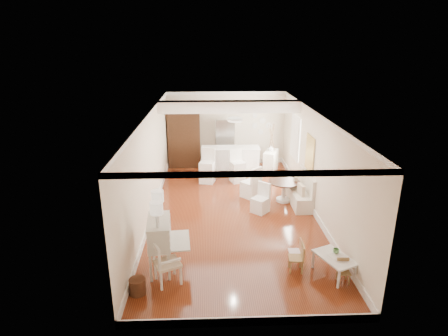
{
  "coord_description": "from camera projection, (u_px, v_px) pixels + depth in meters",
  "views": [
    {
      "loc": [
        -0.63,
        -9.63,
        4.61
      ],
      "look_at": [
        -0.24,
        0.3,
        1.21
      ],
      "focal_mm": 30.0,
      "sensor_mm": 36.0,
      "label": 1
    }
  ],
  "objects": [
    {
      "name": "slip_chair_near",
      "position": [
        260.0,
        198.0,
        10.47
      ],
      "size": [
        0.58,
        0.58,
        0.85
      ],
      "primitive_type": "cube",
      "rotation": [
        0.0,
        0.0,
        -0.74
      ],
      "color": "white",
      "rests_on": "ground"
    },
    {
      "name": "bar_stool_left",
      "position": [
        207.0,
        166.0,
        12.64
      ],
      "size": [
        0.57,
        0.57,
        1.17
      ],
      "primitive_type": "cube",
      "rotation": [
        0.0,
        0.0,
        -0.24
      ],
      "color": "white",
      "rests_on": "ground"
    },
    {
      "name": "pantry_cabinet",
      "position": [
        184.0,
        137.0,
        14.14
      ],
      "size": [
        1.2,
        0.6,
        2.3
      ],
      "primitive_type": "cube",
      "color": "#381E11",
      "rests_on": "ground"
    },
    {
      "name": "branch_vase",
      "position": [
        271.0,
        148.0,
        13.49
      ],
      "size": [
        0.24,
        0.24,
        0.21
      ],
      "primitive_type": "imported",
      "rotation": [
        0.0,
        0.0,
        0.27
      ],
      "color": "white",
      "rests_on": "sideboard"
    },
    {
      "name": "secretary_bureau",
      "position": [
        160.0,
        245.0,
        7.76
      ],
      "size": [
        0.98,
        1.0,
        1.16
      ],
      "primitive_type": "cube",
      "rotation": [
        0.0,
        0.0,
        0.09
      ],
      "color": "silver",
      "rests_on": "ground"
    },
    {
      "name": "kids_chair_a",
      "position": [
        296.0,
        258.0,
        7.8
      ],
      "size": [
        0.33,
        0.33,
        0.63
      ],
      "primitive_type": "cube",
      "rotation": [
        0.0,
        0.0,
        -1.66
      ],
      "color": "olive",
      "rests_on": "ground"
    },
    {
      "name": "kids_chair_b",
      "position": [
        295.0,
        252.0,
        8.08
      ],
      "size": [
        0.28,
        0.28,
        0.57
      ],
      "primitive_type": "cube",
      "rotation": [
        0.0,
        0.0,
        -1.6
      ],
      "color": "#B97B54",
      "rests_on": "ground"
    },
    {
      "name": "kids_chair_c",
      "position": [
        344.0,
        271.0,
        7.44
      ],
      "size": [
        0.26,
        0.26,
        0.51
      ],
      "primitive_type": "cube",
      "rotation": [
        0.0,
        0.0,
        -0.05
      ],
      "color": "olive",
      "rests_on": "ground"
    },
    {
      "name": "wicker_basket",
      "position": [
        137.0,
        286.0,
        7.14
      ],
      "size": [
        0.35,
        0.35,
        0.31
      ],
      "primitive_type": "cylinder",
      "rotation": [
        0.0,
        0.0,
        -0.12
      ],
      "color": "#512C19",
      "rests_on": "ground"
    },
    {
      "name": "sideboard",
      "position": [
        271.0,
        162.0,
        13.64
      ],
      "size": [
        0.67,
        0.94,
        0.82
      ],
      "primitive_type": "cube",
      "rotation": [
        0.0,
        0.0,
        -0.37
      ],
      "color": "white",
      "rests_on": "ground"
    },
    {
      "name": "slip_chair_far",
      "position": [
        251.0,
        182.0,
        11.48
      ],
      "size": [
        0.68,
        0.68,
        0.99
      ],
      "primitive_type": "cube",
      "rotation": [
        0.0,
        0.0,
        -2.38
      ],
      "color": "white",
      "rests_on": "ground"
    },
    {
      "name": "breakfast_counter",
      "position": [
        230.0,
        161.0,
        13.39
      ],
      "size": [
        2.05,
        0.65,
        1.03
      ],
      "primitive_type": "cube",
      "color": "white",
      "rests_on": "ground"
    },
    {
      "name": "gustavian_armchair",
      "position": [
        167.0,
        262.0,
        7.39
      ],
      "size": [
        0.68,
        0.68,
        0.9
      ],
      "primitive_type": "cube",
      "rotation": [
        0.0,
        0.0,
        1.99
      ],
      "color": "white",
      "rests_on": "ground"
    },
    {
      "name": "kids_table",
      "position": [
        334.0,
        266.0,
        7.69
      ],
      "size": [
        0.82,
        0.99,
        0.43
      ],
      "primitive_type": "cube",
      "rotation": [
        0.0,
        0.0,
        0.41
      ],
      "color": "white",
      "rests_on": "ground"
    },
    {
      "name": "pencil_cup",
      "position": [
        336.0,
        251.0,
        7.74
      ],
      "size": [
        0.15,
        0.15,
        0.1
      ],
      "primitive_type": "imported",
      "rotation": [
        0.0,
        0.0,
        0.17
      ],
      "color": "#5E9B5A",
      "rests_on": "kids_table"
    },
    {
      "name": "room",
      "position": [
        234.0,
        141.0,
        10.29
      ],
      "size": [
        9.0,
        9.04,
        2.82
      ],
      "color": "maroon",
      "rests_on": "ground"
    },
    {
      "name": "bar_stool_right",
      "position": [
        238.0,
        166.0,
        12.71
      ],
      "size": [
        0.57,
        0.57,
        1.13
      ],
      "primitive_type": "cube",
      "rotation": [
        0.0,
        0.0,
        0.32
      ],
      "color": "white",
      "rests_on": "ground"
    },
    {
      "name": "banquette",
      "position": [
        299.0,
        188.0,
        11.01
      ],
      "size": [
        0.52,
        1.6,
        0.98
      ],
      "primitive_type": "cube",
      "color": "silver",
      "rests_on": "ground"
    },
    {
      "name": "dining_table",
      "position": [
        284.0,
        191.0,
        11.23
      ],
      "size": [
        0.94,
        0.94,
        0.64
      ],
      "primitive_type": "cylinder",
      "rotation": [
        0.0,
        0.0,
        0.0
      ],
      "color": "#402114",
      "rests_on": "ground"
    },
    {
      "name": "fridge",
      "position": [
        234.0,
        143.0,
        14.26
      ],
      "size": [
        0.75,
        0.65,
        1.8
      ],
      "primitive_type": "imported",
      "color": "silver",
      "rests_on": "ground"
    }
  ]
}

